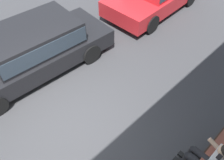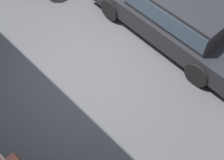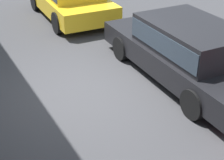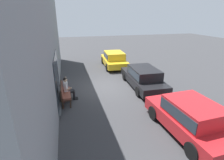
% 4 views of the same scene
% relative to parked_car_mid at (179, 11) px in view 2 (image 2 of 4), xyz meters
% --- Properties ---
extents(ground_plane, '(60.00, 60.00, 0.00)m').
position_rel_parked_car_mid_xyz_m(ground_plane, '(0.60, 2.29, -0.74)').
color(ground_plane, '#38383A').
extents(parked_car_mid, '(4.74, 2.02, 1.35)m').
position_rel_parked_car_mid_xyz_m(parked_car_mid, '(0.00, 0.00, 0.00)').
color(parked_car_mid, black).
rests_on(parked_car_mid, ground_plane).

